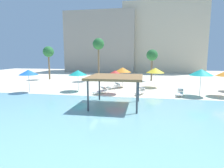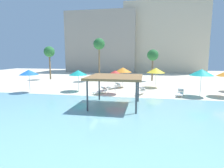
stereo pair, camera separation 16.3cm
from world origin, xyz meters
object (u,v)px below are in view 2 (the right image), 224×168
palm_tree_0 (153,56)px  palm_tree_1 (49,52)px  lounge_chair_4 (180,93)px  beach_umbrella_teal_3 (78,73)px  beach_umbrella_orange_6 (123,70)px  lounge_chair_2 (101,91)px  shade_pavilion (115,78)px  palm_tree_2 (99,45)px  beach_umbrella_yellow_4 (156,70)px  lounge_chair_1 (115,86)px  lounge_chair_3 (141,91)px  beach_umbrella_blue_7 (29,72)px  beach_umbrella_red_0 (115,73)px  beach_umbrella_teal_2 (202,72)px

palm_tree_0 → palm_tree_1: size_ratio=0.90×
lounge_chair_4 → palm_tree_0: bearing=-154.7°
beach_umbrella_teal_3 → beach_umbrella_orange_6: size_ratio=0.95×
beach_umbrella_orange_6 → lounge_chair_2: beach_umbrella_orange_6 is taller
shade_pavilion → palm_tree_2: (-5.28, 15.55, 3.59)m
beach_umbrella_yellow_4 → lounge_chair_1: 5.88m
beach_umbrella_orange_6 → lounge_chair_1: 2.65m
lounge_chair_1 → palm_tree_1: (-13.25, 7.53, 4.53)m
beach_umbrella_orange_6 → lounge_chair_3: bearing=-61.1°
beach_umbrella_blue_7 → palm_tree_2: (5.45, 11.47, 3.64)m
beach_umbrella_yellow_4 → beach_umbrella_orange_6: beach_umbrella_orange_6 is taller
beach_umbrella_yellow_4 → palm_tree_2: bearing=150.4°
beach_umbrella_teal_3 → beach_umbrella_orange_6: (4.91, 4.01, 0.11)m
beach_umbrella_orange_6 → beach_umbrella_yellow_4: bearing=5.0°
beach_umbrella_teal_3 → beach_umbrella_yellow_4: bearing=25.3°
lounge_chair_1 → beach_umbrella_red_0: bearing=43.6°
beach_umbrella_teal_3 → beach_umbrella_yellow_4: (9.32, 4.40, 0.07)m
beach_umbrella_red_0 → beach_umbrella_orange_6: beach_umbrella_orange_6 is taller
beach_umbrella_red_0 → lounge_chair_3: beach_umbrella_red_0 is taller
beach_umbrella_teal_3 → lounge_chair_1: 5.19m
beach_umbrella_blue_7 → lounge_chair_1: beach_umbrella_blue_7 is taller
beach_umbrella_red_0 → beach_umbrella_orange_6: size_ratio=0.98×
shade_pavilion → beach_umbrella_yellow_4: (3.84, 10.37, -0.11)m
beach_umbrella_blue_7 → palm_tree_1: (-3.88, 11.92, 2.48)m
beach_umbrella_red_0 → beach_umbrella_teal_3: (-4.63, 0.82, -0.05)m
beach_umbrella_orange_6 → lounge_chair_3: 5.71m
lounge_chair_1 → lounge_chair_2: 3.68m
beach_umbrella_yellow_4 → beach_umbrella_teal_3: bearing=-154.7°
palm_tree_1 → lounge_chair_4: bearing=-27.4°
beach_umbrella_teal_2 → beach_umbrella_yellow_4: bearing=132.5°
beach_umbrella_teal_3 → lounge_chair_4: bearing=-3.7°
lounge_chair_1 → palm_tree_2: bearing=-116.3°
palm_tree_0 → palm_tree_1: palm_tree_1 is taller
lounge_chair_1 → palm_tree_2: 9.89m
beach_umbrella_red_0 → beach_umbrella_teal_3: size_ratio=1.03×
beach_umbrella_teal_2 → palm_tree_2: (-13.52, 9.99, 3.48)m
beach_umbrella_teal_3 → lounge_chair_4: size_ratio=1.29×
beach_umbrella_teal_3 → lounge_chair_1: beach_umbrella_teal_3 is taller
beach_umbrella_blue_7 → palm_tree_1: bearing=108.0°
lounge_chair_1 → lounge_chair_3: size_ratio=0.96×
palm_tree_1 → palm_tree_2: size_ratio=0.83×
beach_umbrella_blue_7 → palm_tree_0: (14.36, 13.17, 1.90)m
beach_umbrella_teal_3 → lounge_chair_1: size_ratio=1.35×
lounge_chair_3 → palm_tree_0: (1.62, 11.94, 3.95)m
beach_umbrella_teal_3 → beach_umbrella_orange_6: 6.35m
lounge_chair_3 → beach_umbrella_red_0: bearing=-66.8°
lounge_chair_4 → palm_tree_1: (-20.78, 10.78, 4.53)m
beach_umbrella_teal_3 → palm_tree_0: 14.64m
beach_umbrella_yellow_4 → lounge_chair_2: bearing=-139.5°
beach_umbrella_orange_6 → lounge_chair_3: size_ratio=1.36×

